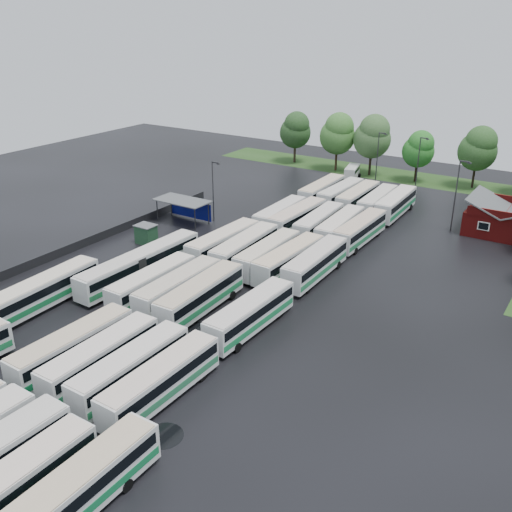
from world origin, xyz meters
The scene contains 46 objects.
ground centered at (0.00, 0.00, 0.00)m, with size 160.00×160.00×0.00m, color black.
brick_building centered at (24.00, 42.77, 1.87)m, with size 10.07×8.60×5.39m.
wash_shed centered at (-17.20, 22.02, 2.99)m, with size 8.20×4.20×3.58m.
utility_hut centered at (-16.20, 12.60, 1.32)m, with size 2.70×2.20×2.62m.
grass_strip_north centered at (2.00, 64.80, 0.01)m, with size 80.00×10.00×0.01m, color #224316.
west_fence centered at (-22.20, 8.00, 0.60)m, with size 0.10×50.00×1.20m, color #2D2D30.
bus_r0c4 centered at (8.30, -25.75, 1.81)m, with size 2.60×11.81×3.28m.
bus_r1c1 centered at (-1.35, -12.65, 1.86)m, with size 2.88×12.20×3.38m.
bus_r1c2 centered at (1.89, -12.41, 1.82)m, with size 2.57×11.91×3.31m.
bus_r1c3 centered at (5.24, -12.19, 1.82)m, with size 2.66×11.93×3.31m.
bus_r1c4 centered at (8.57, -12.21, 1.84)m, with size 2.71×12.06×3.35m.
bus_r2c0 centered at (-4.32, 0.91, 1.83)m, with size 2.64×11.95×3.32m.
bus_r2c1 centered at (-1.09, 1.47, 1.85)m, with size 2.67×12.13×3.37m.
bus_r2c2 centered at (2.02, 1.31, 1.91)m, with size 3.07×12.56×3.47m.
bus_r2c4 centered at (8.54, 0.86, 1.85)m, with size 2.89×12.17×3.37m.
bus_r3c0 centered at (-4.53, 14.47, 1.90)m, with size 3.06×12.51×3.46m.
bus_r3c1 centered at (-1.30, 14.54, 1.90)m, with size 3.07×12.51×3.46m.
bus_r3c2 centered at (2.06, 14.52, 1.83)m, with size 2.67×12.00×3.33m.
bus_r3c3 centered at (5.12, 14.47, 1.87)m, with size 3.18×12.35×3.41m.
bus_r3c4 centered at (8.28, 15.15, 1.88)m, with size 2.78×12.34×3.42m.
bus_r4c0 centered at (-4.21, 28.10, 1.80)m, with size 2.72×11.81×3.28m.
bus_r4c1 centered at (-1.32, 28.10, 1.89)m, with size 2.98×12.45×3.45m.
bus_r4c2 centered at (2.15, 28.07, 1.83)m, with size 3.12×12.07×3.33m.
bus_r4c3 centered at (5.37, 28.09, 1.85)m, with size 3.11×12.19×3.37m.
bus_r4c4 centered at (8.24, 28.31, 1.86)m, with size 2.74×12.18×3.38m.
bus_r5c0 centered at (-4.42, 41.99, 1.90)m, with size 2.78×12.42×3.45m.
bus_r5c1 centered at (-1.13, 42.24, 1.84)m, with size 2.88×12.05×3.34m.
bus_r5c2 centered at (1.99, 41.94, 1.85)m, with size 2.68×12.09×3.36m.
bus_r5c3 centered at (5.40, 41.70, 1.81)m, with size 2.98×11.94×3.30m.
bus_r5c4 centered at (8.23, 42.02, 1.89)m, with size 2.94×12.41×3.44m.
artic_bus_west_b centered at (-8.94, 3.91, 1.85)m, with size 3.01×18.08×3.34m.
artic_bus_west_c centered at (-12.50, -9.15, 1.87)m, with size 3.44×18.27×3.37m.
minibus centered at (-6.20, 58.09, 1.32)m, with size 3.17×5.75×2.37m.
tree_north_0 centered at (-21.43, 63.28, 6.84)m, with size 6.42×6.42×10.64m.
tree_north_1 centered at (-11.29, 61.94, 7.40)m, with size 6.94×6.94×11.50m.
tree_north_2 centered at (-4.27, 62.32, 7.56)m, with size 7.09×7.09×11.75m.
tree_north_3 centered at (4.70, 62.51, 6.19)m, with size 5.81×5.81×9.62m.
tree_north_4 centered at (14.64, 64.26, 7.18)m, with size 6.74×6.74×11.16m.
lamp_post_ne centered at (17.51, 40.07, 6.00)m, with size 1.59×0.31×10.33m.
lamp_post_nw centered at (-13.73, 24.78, 5.32)m, with size 1.41×0.28×9.17m.
lamp_post_back_w centered at (-0.40, 55.67, 5.66)m, with size 1.50×0.29×9.75m.
lamp_post_back_e centered at (7.21, 54.93, 5.73)m, with size 1.52×0.30×9.86m.
puddle_1 centered at (5.02, -20.33, 0.00)m, with size 3.02×3.02×0.01m, color black.
puddle_2 centered at (-8.20, 2.85, 0.00)m, with size 6.55×6.55×0.01m, color black.
puddle_3 centered at (4.40, -1.93, 0.00)m, with size 3.67×3.67×0.01m, color black.
puddle_4 centered at (11.55, -15.45, 0.00)m, with size 3.00×3.00×0.01m, color black.
Camera 1 is at (35.66, -40.04, 29.06)m, focal length 40.00 mm.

